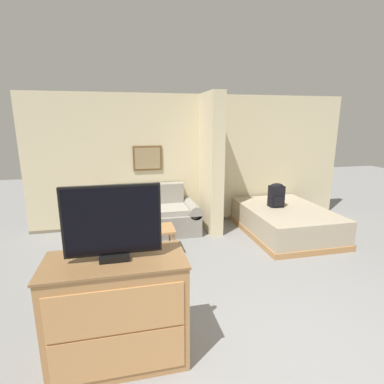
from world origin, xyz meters
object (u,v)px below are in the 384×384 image
at_px(coffee_table, 155,232).
at_px(tv_dresser, 118,311).
at_px(couch, 151,217).
at_px(bed, 285,220).
at_px(backpack, 276,195).
at_px(tv, 113,223).
at_px(table_lamp, 89,192).

distance_m(coffee_table, tv_dresser, 2.23).
relative_size(couch, coffee_table, 2.96).
xyz_separation_m(bed, backpack, (-0.14, 0.12, 0.48)).
xyz_separation_m(coffee_table, tv_dresser, (-0.54, -2.16, 0.12)).
distance_m(tv, bed, 4.04).
xyz_separation_m(coffee_table, tv, (-0.54, -2.15, 0.92)).
xyz_separation_m(couch, coffee_table, (-0.02, -0.94, 0.05)).
distance_m(coffee_table, bed, 2.50).
height_order(coffee_table, tv, tv).
height_order(tv, backpack, tv).
bearing_deg(couch, table_lamp, -177.93).
bearing_deg(backpack, couch, 168.16).
bearing_deg(bed, table_lamp, 170.87).
bearing_deg(couch, tv_dresser, -100.34).
height_order(coffee_table, bed, bed).
distance_m(tv, backpack, 3.92).
relative_size(couch, bed, 0.91).
relative_size(tv, bed, 0.39).
distance_m(couch, bed, 2.53).
height_order(couch, bed, couch).
bearing_deg(tv_dresser, tv, 90.00).
distance_m(couch, table_lamp, 1.22).
bearing_deg(tv, coffee_table, 75.89).
height_order(couch, table_lamp, table_lamp).
relative_size(table_lamp, bed, 0.21).
xyz_separation_m(couch, backpack, (2.32, -0.49, 0.42)).
xyz_separation_m(tv_dresser, backpack, (2.88, 2.61, 0.25)).
relative_size(couch, backpack, 4.00).
distance_m(tv_dresser, bed, 3.92).
bearing_deg(couch, coffee_table, -91.36).
relative_size(coffee_table, table_lamp, 1.46).
distance_m(couch, backpack, 2.40).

